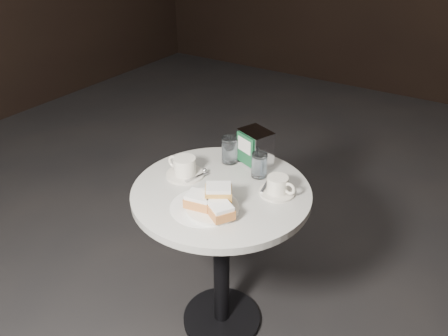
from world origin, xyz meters
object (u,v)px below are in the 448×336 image
water_glass_left (230,150)px  napkin_dispenser (255,148)px  coffee_cup_left (185,168)px  coffee_cup_right (278,186)px  cafe_table (221,229)px  beignet_plate (213,203)px  water_glass_right (259,165)px

water_glass_left → napkin_dispenser: (0.10, 0.04, 0.02)m
napkin_dispenser → coffee_cup_left: bearing=-106.8°
coffee_cup_right → water_glass_left: bearing=162.9°
cafe_table → beignet_plate: bearing=-68.7°
cafe_table → water_glass_left: bearing=113.5°
water_glass_left → water_glass_right: water_glass_left is taller
water_glass_right → napkin_dispenser: 0.11m
coffee_cup_left → napkin_dispenser: 0.31m
water_glass_right → coffee_cup_left: bearing=-148.0°
napkin_dispenser → water_glass_left: bearing=-134.5°
cafe_table → coffee_cup_right: (0.20, 0.09, 0.23)m
coffee_cup_left → water_glass_right: 0.30m
coffee_cup_left → coffee_cup_right: coffee_cup_left is taller
coffee_cup_right → water_glass_left: size_ratio=1.33×
beignet_plate → water_glass_right: water_glass_right is taller
beignet_plate → water_glass_right: 0.30m
beignet_plate → coffee_cup_right: 0.27m
beignet_plate → water_glass_right: bearing=85.9°
coffee_cup_right → water_glass_right: bearing=152.8°
water_glass_left → water_glass_right: 0.17m
beignet_plate → water_glass_right: (0.02, 0.30, 0.02)m
water_glass_right → coffee_cup_right: bearing=-31.4°
water_glass_right → cafe_table: bearing=-114.6°
water_glass_right → napkin_dispenser: size_ratio=0.64×
beignet_plate → napkin_dispenser: (-0.04, 0.38, 0.04)m
beignet_plate → napkin_dispenser: bearing=96.6°
beignet_plate → coffee_cup_left: beignet_plate is taller
coffee_cup_left → water_glass_right: water_glass_right is taller
napkin_dispenser → coffee_cup_right: bearing=-17.9°
beignet_plate → coffee_cup_right: size_ratio=1.42×
napkin_dispenser → beignet_plate: bearing=-61.8°
beignet_plate → water_glass_left: (-0.14, 0.34, 0.02)m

